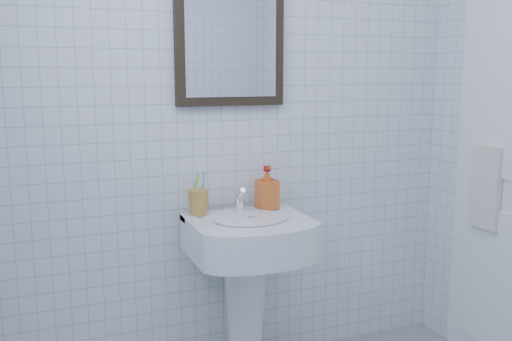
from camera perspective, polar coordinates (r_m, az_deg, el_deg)
name	(u,v)px	position (r m, az deg, el deg)	size (l,w,h in m)	color
wall_back	(236,103)	(2.60, -2.02, 6.75)	(2.20, 0.02, 2.50)	silver
washbasin	(247,272)	(2.53, -0.91, -10.11)	(0.51, 0.37, 0.78)	white
faucet	(239,201)	(2.53, -1.69, -3.10)	(0.05, 0.10, 0.12)	white
toothbrush_cup	(198,202)	(2.48, -5.79, -3.18)	(0.09, 0.09, 0.11)	#BD8736
soap_dispenser	(267,187)	(2.58, 1.10, -1.70)	(0.09, 0.09, 0.19)	#D24014
wall_mirror	(230,35)	(2.57, -2.59, 13.41)	(0.50, 0.04, 0.62)	black
towel_ring	(492,148)	(2.79, 22.53, 2.09)	(0.18, 0.18, 0.01)	white
hand_towel	(486,187)	(2.80, 22.00, -1.58)	(0.03, 0.16, 0.38)	beige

